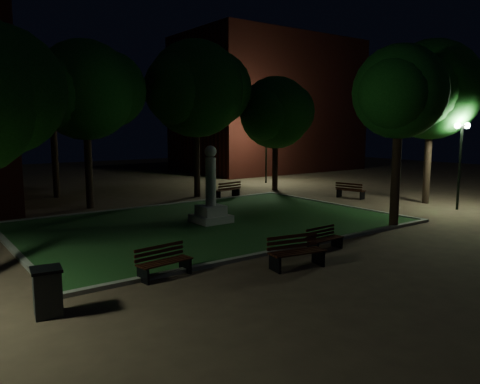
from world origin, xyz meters
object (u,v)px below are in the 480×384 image
(monument, at_px, (211,201))
(trash_bin, at_px, (47,292))
(bench_near_left, at_px, (296,253))
(bench_right_side, at_px, (350,191))
(bench_far_side, at_px, (227,190))
(bench_west_near, at_px, (164,262))
(bench_near_right, at_px, (324,239))

(monument, relative_size, trash_bin, 3.01)
(bench_near_left, distance_m, bench_right_side, 13.96)
(bench_far_side, bearing_deg, bench_right_side, 134.52)
(monument, distance_m, bench_near_left, 6.76)
(bench_near_left, relative_size, trash_bin, 1.66)
(monument, height_order, bench_far_side, monument)
(monument, bearing_deg, bench_west_near, -133.26)
(bench_west_near, xyz_separation_m, trash_bin, (-3.22, -0.90, 0.14))
(bench_west_near, bearing_deg, bench_far_side, 41.64)
(bench_right_side, height_order, trash_bin, trash_bin)
(monument, distance_m, bench_west_near, 7.05)
(bench_near_left, distance_m, trash_bin, 6.74)
(bench_right_side, bearing_deg, monument, 82.45)
(monument, bearing_deg, trash_bin, -143.18)
(bench_west_near, xyz_separation_m, bench_far_side, (9.41, 10.55, 0.04))
(bench_near_left, distance_m, bench_far_side, 13.42)
(bench_near_right, relative_size, bench_right_side, 0.81)
(bench_right_side, bearing_deg, trash_bin, 97.16)
(monument, distance_m, bench_right_side, 10.29)
(bench_west_near, distance_m, bench_far_side, 14.14)
(bench_right_side, xyz_separation_m, bench_far_side, (-5.61, 4.18, 0.02))
(trash_bin, bearing_deg, bench_near_right, 1.88)
(bench_near_left, bearing_deg, bench_right_side, 44.57)
(monument, xyz_separation_m, bench_far_side, (4.59, 5.44, -0.52))
(monument, bearing_deg, bench_near_left, -101.36)
(bench_far_side, bearing_deg, bench_near_left, 55.02)
(bench_near_left, bearing_deg, trash_bin, -174.77)
(bench_right_side, xyz_separation_m, trash_bin, (-18.24, -7.28, 0.12))
(bench_west_near, relative_size, bench_right_side, 0.93)
(bench_right_side, distance_m, trash_bin, 19.64)
(bench_west_near, bearing_deg, bench_near_right, -12.94)
(bench_right_side, bearing_deg, bench_near_left, 109.72)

